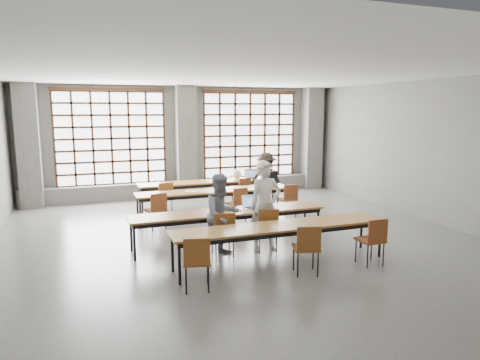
% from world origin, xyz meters
% --- Properties ---
extents(floor, '(11.00, 11.00, 0.00)m').
position_xyz_m(floor, '(0.00, 0.00, 0.00)').
color(floor, '#51514F').
rests_on(floor, ground).
extents(ceiling, '(11.00, 11.00, 0.00)m').
position_xyz_m(ceiling, '(0.00, 0.00, 3.50)').
color(ceiling, silver).
rests_on(ceiling, floor).
extents(wall_back, '(10.00, 0.00, 10.00)m').
position_xyz_m(wall_back, '(0.00, 5.50, 1.75)').
color(wall_back, '#5C5C59').
rests_on(wall_back, floor).
extents(wall_front, '(10.00, 0.00, 10.00)m').
position_xyz_m(wall_front, '(0.00, -5.50, 1.75)').
color(wall_front, '#5C5C59').
rests_on(wall_front, floor).
extents(wall_right, '(0.00, 11.00, 11.00)m').
position_xyz_m(wall_right, '(5.00, 0.00, 1.75)').
color(wall_right, '#5C5C59').
rests_on(wall_right, floor).
extents(column_left, '(0.60, 0.55, 3.50)m').
position_xyz_m(column_left, '(-4.50, 5.22, 1.75)').
color(column_left, '#50504E').
rests_on(column_left, floor).
extents(column_mid, '(0.60, 0.55, 3.50)m').
position_xyz_m(column_mid, '(0.00, 5.22, 1.75)').
color(column_mid, '#50504E').
rests_on(column_mid, floor).
extents(column_right, '(0.60, 0.55, 3.50)m').
position_xyz_m(column_right, '(4.50, 5.22, 1.75)').
color(column_right, '#50504E').
rests_on(column_right, floor).
extents(window_left, '(3.32, 0.12, 3.00)m').
position_xyz_m(window_left, '(-2.25, 5.42, 1.90)').
color(window_left, white).
rests_on(window_left, wall_back).
extents(window_right, '(3.32, 0.12, 3.00)m').
position_xyz_m(window_right, '(2.25, 5.42, 1.90)').
color(window_right, white).
rests_on(window_right, wall_back).
extents(sill_ledge, '(9.80, 0.35, 0.50)m').
position_xyz_m(sill_ledge, '(0.00, 5.30, 0.25)').
color(sill_ledge, '#50504E').
rests_on(sill_ledge, floor).
extents(desk_row_a, '(4.00, 0.70, 0.73)m').
position_xyz_m(desk_row_a, '(0.27, 3.66, 0.66)').
color(desk_row_a, brown).
rests_on(desk_row_a, floor).
extents(desk_row_b, '(4.00, 0.70, 0.73)m').
position_xyz_m(desk_row_b, '(0.06, 2.28, 0.66)').
color(desk_row_b, brown).
rests_on(desk_row_b, floor).
extents(desk_row_c, '(4.00, 0.70, 0.73)m').
position_xyz_m(desk_row_c, '(-0.33, -0.02, 0.66)').
color(desk_row_c, brown).
rests_on(desk_row_c, floor).
extents(desk_row_d, '(4.00, 0.70, 0.73)m').
position_xyz_m(desk_row_d, '(0.22, -1.36, 0.66)').
color(desk_row_d, brown).
rests_on(desk_row_d, floor).
extents(chair_back_left, '(0.51, 0.51, 0.88)m').
position_xyz_m(chair_back_left, '(-1.11, 3.03, 0.54)').
color(chair_back_left, brown).
rests_on(chair_back_left, floor).
extents(chair_back_mid, '(0.52, 0.52, 0.88)m').
position_xyz_m(chair_back_mid, '(1.10, 3.03, 0.54)').
color(chair_back_mid, brown).
rests_on(chair_back_mid, floor).
extents(chair_back_right, '(0.48, 0.48, 0.88)m').
position_xyz_m(chair_back_right, '(1.89, 3.03, 0.54)').
color(chair_back_right, brown).
rests_on(chair_back_right, floor).
extents(chair_mid_left, '(0.52, 0.52, 0.88)m').
position_xyz_m(chair_mid_left, '(-1.52, 1.65, 0.54)').
color(chair_mid_left, brown).
rests_on(chair_mid_left, floor).
extents(chair_mid_centre, '(0.49, 0.49, 0.88)m').
position_xyz_m(chair_mid_centre, '(0.47, 1.65, 0.54)').
color(chair_mid_centre, brown).
rests_on(chair_mid_centre, floor).
extents(chair_mid_right, '(0.43, 0.44, 0.88)m').
position_xyz_m(chair_mid_right, '(1.86, 1.65, 0.54)').
color(chair_mid_right, brown).
rests_on(chair_mid_right, floor).
extents(chair_front_left, '(0.45, 0.45, 0.88)m').
position_xyz_m(chair_front_left, '(-0.64, -0.64, 0.54)').
color(chair_front_left, brown).
rests_on(chair_front_left, floor).
extents(chair_front_right, '(0.48, 0.49, 0.88)m').
position_xyz_m(chair_front_right, '(0.26, -0.64, 0.54)').
color(chair_front_right, brown).
rests_on(chair_front_right, floor).
extents(chair_near_left, '(0.51, 0.51, 0.88)m').
position_xyz_m(chair_near_left, '(-1.49, -1.99, 0.54)').
color(chair_near_left, maroon).
rests_on(chair_near_left, floor).
extents(chair_near_mid, '(0.52, 0.52, 0.88)m').
position_xyz_m(chair_near_mid, '(0.40, -1.99, 0.54)').
color(chair_near_mid, brown).
rests_on(chair_near_mid, floor).
extents(chair_near_right, '(0.42, 0.43, 0.88)m').
position_xyz_m(chair_near_right, '(1.73, -1.99, 0.54)').
color(chair_near_right, brown).
rests_on(chair_near_right, floor).
extents(student_male, '(0.67, 0.45, 1.79)m').
position_xyz_m(student_male, '(0.27, -0.52, 0.89)').
color(student_male, silver).
rests_on(student_male, floor).
extents(student_female, '(0.91, 0.79, 1.58)m').
position_xyz_m(student_female, '(-0.63, -0.52, 0.79)').
color(student_female, '#182249').
rests_on(student_female, floor).
extents(student_back, '(1.14, 0.90, 1.54)m').
position_xyz_m(student_back, '(1.87, 3.16, 0.77)').
color(student_back, black).
rests_on(student_back, floor).
extents(laptop_front, '(0.37, 0.32, 0.26)m').
position_xyz_m(laptop_front, '(0.22, 0.09, 0.79)').
color(laptop_front, silver).
rests_on(laptop_front, desk_row_c).
extents(laptop_back, '(0.42, 0.38, 0.26)m').
position_xyz_m(laptop_back, '(1.64, 3.77, 0.79)').
color(laptop_back, '#B2B2B7').
rests_on(laptop_back, desk_row_a).
extents(mouse, '(0.11, 0.09, 0.04)m').
position_xyz_m(mouse, '(0.62, -0.04, 0.75)').
color(mouse, white).
rests_on(mouse, desk_row_c).
extents(green_box, '(0.25, 0.09, 0.09)m').
position_xyz_m(green_box, '(-0.38, 0.06, 0.78)').
color(green_box, '#2E8D31').
rests_on(green_box, desk_row_c).
extents(phone, '(0.14, 0.11, 0.01)m').
position_xyz_m(phone, '(-0.15, -0.12, 0.74)').
color(phone, black).
rests_on(phone, desk_row_c).
extents(paper_sheet_a, '(0.34, 0.28, 0.00)m').
position_xyz_m(paper_sheet_a, '(-0.54, 2.33, 0.73)').
color(paper_sheet_a, white).
rests_on(paper_sheet_a, desk_row_b).
extents(paper_sheet_b, '(0.35, 0.29, 0.00)m').
position_xyz_m(paper_sheet_b, '(-0.24, 2.23, 0.73)').
color(paper_sheet_b, silver).
rests_on(paper_sheet_b, desk_row_b).
extents(paper_sheet_c, '(0.35, 0.29, 0.00)m').
position_xyz_m(paper_sheet_c, '(0.16, 2.28, 0.73)').
color(paper_sheet_c, white).
rests_on(paper_sheet_c, desk_row_b).
extents(backpack, '(0.37, 0.30, 0.40)m').
position_xyz_m(backpack, '(1.66, 2.33, 0.93)').
color(backpack, black).
rests_on(backpack, desk_row_b).
extents(plastic_bag, '(0.31, 0.27, 0.29)m').
position_xyz_m(plastic_bag, '(1.17, 3.71, 0.87)').
color(plastic_bag, white).
rests_on(plastic_bag, desk_row_a).
extents(red_pouch, '(0.21, 0.11, 0.06)m').
position_xyz_m(red_pouch, '(-1.48, -1.91, 0.50)').
color(red_pouch, '#B11A15').
rests_on(red_pouch, chair_near_left).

